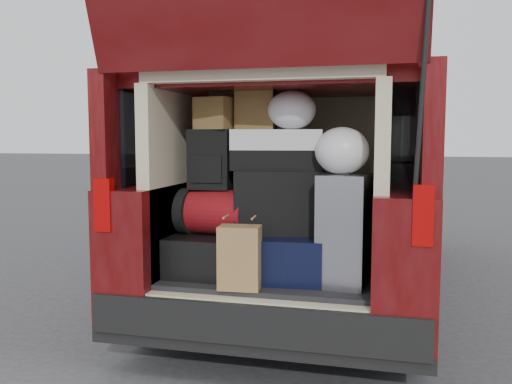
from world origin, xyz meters
TOP-DOWN VIEW (x-y plane):
  - ground at (0.00, 0.00)m, footprint 80.00×80.00m
  - minivan at (0.00, 1.86)m, footprint 1.90×5.35m
  - load_floor at (0.00, 0.28)m, footprint 1.24×1.05m
  - black_hardshell at (-0.39, 0.16)m, footprint 0.45×0.61m
  - navy_hardshell at (0.08, 0.17)m, footprint 0.53×0.63m
  - silver_roller at (0.45, 0.09)m, footprint 0.31×0.45m
  - kraft_bag at (-0.11, -0.19)m, footprint 0.24×0.17m
  - red_duffel at (-0.36, 0.13)m, footprint 0.47×0.34m
  - black_soft_case at (0.04, 0.18)m, footprint 0.59×0.42m
  - backpack at (-0.39, 0.15)m, footprint 0.26×0.16m
  - twotone_duffel at (0.02, 0.20)m, footprint 0.58×0.35m
  - grocery_sack_lower at (-0.36, 0.15)m, footprint 0.25×0.21m
  - grocery_sack_upper at (-0.12, 0.24)m, footprint 0.25×0.21m
  - plastic_bag_center at (0.12, 0.18)m, footprint 0.31×0.29m
  - plastic_bag_right at (0.43, 0.04)m, footprint 0.32×0.30m

SIDE VIEW (x-z plane):
  - ground at x=0.00m, z-range 0.00..0.00m
  - load_floor at x=0.00m, z-range 0.00..0.55m
  - black_hardshell at x=-0.39m, z-range 0.55..0.79m
  - navy_hardshell at x=0.08m, z-range 0.55..0.81m
  - kraft_bag at x=-0.11m, z-range 0.55..0.91m
  - silver_roller at x=0.45m, z-range 0.55..1.19m
  - minivan at x=0.00m, z-range -0.47..2.29m
  - red_duffel at x=-0.36m, z-range 0.79..1.08m
  - black_soft_case at x=0.04m, z-range 0.81..1.20m
  - backpack at x=-0.39m, z-range 1.08..1.45m
  - plastic_bag_right at x=0.43m, z-range 1.19..1.46m
  - twotone_duffel at x=0.02m, z-range 1.20..1.44m
  - grocery_sack_lower at x=-0.36m, z-range 1.45..1.64m
  - plastic_bag_center at x=0.12m, z-range 1.44..1.68m
  - grocery_sack_upper at x=-0.12m, z-range 1.44..1.68m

